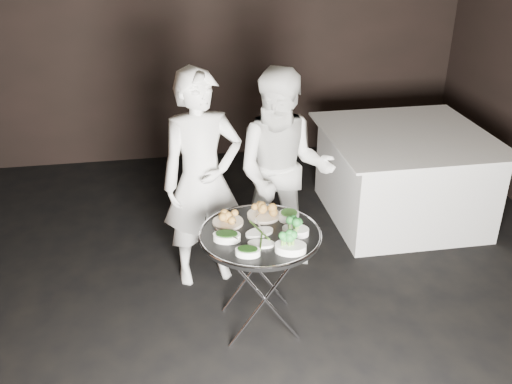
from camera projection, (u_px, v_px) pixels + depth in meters
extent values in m
cube|color=black|center=(236.00, 377.00, 3.54)|extent=(6.00, 7.00, 0.05)
cube|color=black|center=(187.00, 22.00, 5.95)|extent=(6.00, 0.05, 3.00)
cylinder|color=silver|center=(265.00, 300.00, 3.63)|extent=(0.48, 0.02, 0.71)
cylinder|color=silver|center=(265.00, 300.00, 3.63)|extent=(0.48, 0.02, 0.71)
cylinder|color=silver|center=(255.00, 267.00, 3.95)|extent=(0.48, 0.02, 0.71)
cylinder|color=silver|center=(255.00, 267.00, 3.95)|extent=(0.48, 0.02, 0.71)
cylinder|color=silver|center=(228.00, 243.00, 3.61)|extent=(0.02, 0.41, 0.02)
cylinder|color=silver|center=(291.00, 237.00, 3.67)|extent=(0.02, 0.41, 0.02)
cylinder|color=black|center=(260.00, 236.00, 3.63)|extent=(0.77, 0.77, 0.03)
torus|color=silver|center=(260.00, 233.00, 3.62)|extent=(0.79, 0.79, 0.02)
cylinder|color=beige|center=(228.00, 222.00, 3.73)|extent=(0.20, 0.20, 0.02)
cylinder|color=beige|center=(264.00, 215.00, 3.81)|extent=(0.22, 0.22, 0.02)
cylinder|color=white|center=(289.00, 216.00, 3.77)|extent=(0.13, 0.13, 0.05)
cylinder|color=silver|center=(229.00, 217.00, 3.71)|extent=(0.08, 0.17, 0.01)
cylinder|color=silver|center=(262.00, 211.00, 3.79)|extent=(0.11, 0.16, 0.01)
cylinder|color=silver|center=(291.00, 214.00, 3.75)|extent=(0.01, 0.18, 0.01)
cylinder|color=silver|center=(226.00, 234.00, 3.52)|extent=(0.13, 0.14, 0.01)
cylinder|color=silver|center=(296.00, 228.00, 3.59)|extent=(0.15, 0.12, 0.01)
cylinder|color=silver|center=(260.00, 226.00, 3.61)|extent=(0.03, 0.18, 0.01)
imported|color=white|center=(202.00, 181.00, 4.10)|extent=(0.66, 0.49, 1.64)
imported|color=white|center=(283.00, 172.00, 4.29)|extent=(0.89, 0.77, 1.59)
cube|color=white|center=(402.00, 177.00, 5.16)|extent=(1.26, 1.26, 0.79)
cube|color=white|center=(408.00, 135.00, 4.97)|extent=(1.42, 1.42, 0.02)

